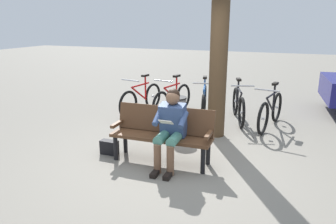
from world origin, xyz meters
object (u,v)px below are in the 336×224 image
Objects in this scene: person_reading at (171,125)px; handbag at (109,147)px; tree_trunk at (219,51)px; bicycle_green at (238,105)px; bicycle_black at (173,100)px; bench at (163,130)px; bicycle_red at (141,99)px; bicycle_purple at (271,111)px; litter_bin at (177,115)px; bicycle_orange at (204,102)px.

person_reading is 4.00× the size of handbag.
tree_trunk is 1.71m from bicycle_green.
bicycle_green is at bearing 103.18° from bicycle_black.
person_reading is (-0.19, 0.16, 0.16)m from bench.
tree_trunk reaches higher than bicycle_red.
tree_trunk is at bearing -36.47° from bicycle_purple.
tree_trunk is at bearing 62.12° from bicycle_black.
bicycle_green is 2.29m from bicycle_red.
handbag is at bearing 63.88° from litter_bin.
bicycle_green reaches higher than litter_bin.
litter_bin is at bearing 12.12° from tree_trunk.
bicycle_green is 1.55m from bicycle_black.
bicycle_red is at bearing -100.42° from bicycle_green.
bicycle_green is 0.79m from bicycle_orange.
person_reading reaches higher than bicycle_black.
person_reading is 2.83m from bicycle_green.
bicycle_black is at bearing -83.60° from bicycle_purple.
bicycle_orange is at bearing -90.97° from bench.
litter_bin is (0.24, -1.32, -0.13)m from bench.
tree_trunk is 1.98× the size of bicycle_black.
bicycle_green is (-0.25, -1.11, -1.28)m from tree_trunk.
person_reading reaches higher than bench.
bicycle_orange is at bearing 104.39° from bicycle_black.
handbag is at bearing 8.03° from bicycle_black.
bicycle_black reaches higher than handbag.
tree_trunk reaches higher than bicycle_purple.
bicycle_purple is at bearing -149.13° from litter_bin.
bench is 1.34× the size of person_reading.
litter_bin is 0.45× the size of bicycle_purple.
tree_trunk is 1.98× the size of bicycle_purple.
handbag is 2.63m from tree_trunk.
bicycle_red is (2.28, 0.25, 0.00)m from bicycle_green.
bench is 1.02m from handbag.
tree_trunk is (-0.33, -1.64, 0.97)m from person_reading.
bicycle_purple is (-2.41, -2.45, 0.24)m from handbag.
bicycle_black is at bearing -71.62° from person_reading.
litter_bin is at bearing -81.01° from bench.
bench is at bearing 28.43° from bicycle_black.
bicycle_orange is (0.54, -1.10, -1.28)m from tree_trunk.
handbag is 0.18× the size of bicycle_black.
bicycle_red is at bearing -57.15° from person_reading.
person_reading is at bearing -8.37° from bicycle_orange.
bench is 2.78m from bicycle_purple.
bench is 2.71m from bicycle_green.
bicycle_purple is at bearing -118.57° from person_reading.
tree_trunk is 2.55m from bicycle_red.
bicycle_orange reaches higher than bench.
bicycle_purple is 1.00× the size of bicycle_orange.
bicycle_black is 0.76m from bicycle_red.
bench is at bearing -12.33° from bicycle_orange.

